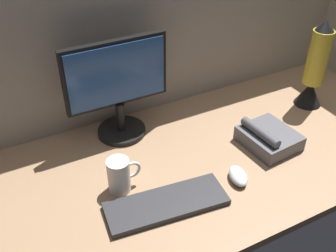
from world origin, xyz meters
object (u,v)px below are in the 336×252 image
object	(u,v)px
mouse	(238,176)
mug_ceramic_white	(120,175)
lava_lamp	(315,71)
monitor	(117,86)
keyboard	(167,204)
desk_phone	(268,138)

from	to	relation	value
mouse	mug_ceramic_white	size ratio (longest dim) A/B	0.83
lava_lamp	monitor	bearing A→B (deg)	167.21
keyboard	mug_ceramic_white	bearing A→B (deg)	132.15
lava_lamp	desk_phone	distance (cm)	37.79
monitor	lava_lamp	xyz separation A→B (cm)	(76.94, -17.47, -4.90)
monitor	keyboard	distance (cm)	45.78
mug_ceramic_white	desk_phone	distance (cm)	55.85
desk_phone	keyboard	bearing A→B (deg)	-168.18
keyboard	lava_lamp	size ratio (longest dim) A/B	1.02
keyboard	monitor	bearing A→B (deg)	93.78
mug_ceramic_white	monitor	bearing A→B (deg)	67.79
desk_phone	mouse	bearing A→B (deg)	-153.35
mouse	desk_phone	size ratio (longest dim) A/B	0.47
monitor	mouse	distance (cm)	51.75
keyboard	desk_phone	xyz separation A→B (cm)	(46.16, 9.66, 2.19)
keyboard	desk_phone	world-z (taller)	desk_phone
monitor	mug_ceramic_white	xyz separation A→B (cm)	(-11.53, -28.24, -14.30)
mug_ceramic_white	lava_lamp	bearing A→B (deg)	6.94
mouse	monitor	bearing A→B (deg)	137.13
mouse	keyboard	bearing A→B (deg)	-163.59
mug_ceramic_white	desk_phone	bearing A→B (deg)	-3.73
desk_phone	monitor	bearing A→B (deg)	144.17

